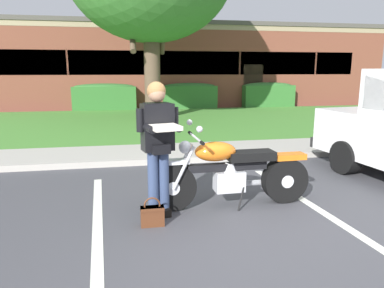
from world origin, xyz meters
name	(u,v)px	position (x,y,z in m)	size (l,w,h in m)	color
ground_plane	(242,232)	(0.00, 0.00, 0.00)	(140.00, 140.00, 0.00)	#424247
curb_strip	(190,159)	(0.00, 3.28, 0.06)	(60.00, 0.20, 0.12)	#ADA89E
concrete_walk	(184,151)	(0.00, 4.13, 0.04)	(60.00, 1.50, 0.08)	#ADA89E
grass_lawn	(162,122)	(0.00, 8.91, 0.03)	(60.00, 8.06, 0.06)	#478433
stall_stripe_0	(97,236)	(-1.63, 0.20, 0.00)	(0.12, 4.40, 0.01)	silver
stall_stripe_1	(331,217)	(1.25, 0.20, 0.00)	(0.12, 4.40, 0.01)	silver
motorcycle	(237,172)	(0.20, 0.83, 0.48)	(2.24, 0.82, 1.18)	black
rider_person	(158,139)	(-0.88, 0.67, 1.01)	(0.53, 0.63, 1.70)	black
handbag	(152,214)	(-1.00, 0.37, 0.14)	(0.28, 0.13, 0.36)	#562D19
hedge_left	(105,96)	(-2.16, 13.32, 0.65)	(2.83, 0.90, 1.24)	#336B2D
hedge_center_left	(189,95)	(1.79, 13.32, 0.65)	(2.55, 0.90, 1.24)	#336B2D
hedge_center_right	(267,94)	(5.75, 13.32, 0.65)	(2.56, 0.90, 1.24)	#336B2D
brick_building	(150,66)	(0.30, 18.70, 2.07)	(23.92, 10.57, 4.14)	brown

